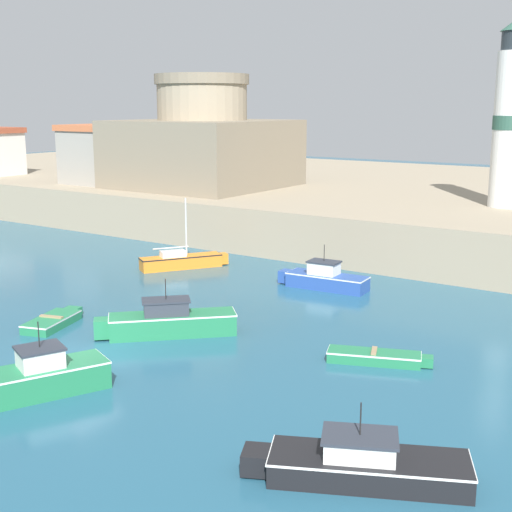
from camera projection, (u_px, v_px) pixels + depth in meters
The scene contains 12 objects.
ground_plane at pixel (79, 357), 28.11m from camera, with size 200.00×200.00×0.00m, color #235670.
quay_seawall at pixel (438, 204), 59.56m from camera, with size 120.00×40.00×3.12m, color gray.
dinghy_green_0 at pixel (53, 321), 32.04m from camera, with size 2.17×3.71×0.50m.
dinghy_green_1 at pixel (376, 357), 27.46m from camera, with size 4.03×2.26×0.52m.
motorboat_blue_2 at pixel (325, 278), 38.49m from camera, with size 5.11×1.80×2.41m.
sailboat_orange_3 at pixel (182, 261), 43.24m from camera, with size 3.69×5.07×4.28m.
motorboat_green_4 at pixel (42, 376), 24.45m from camera, with size 3.11×4.88×2.60m.
motorboat_black_6 at pixel (362, 463), 18.83m from camera, with size 6.03×3.83×2.20m.
motorboat_green_7 at pixel (169, 321), 30.69m from camera, with size 5.07×5.04×2.51m.
fortress at pixel (203, 145), 58.22m from camera, with size 12.38×12.38×9.00m.
lighthouse at pixel (511, 118), 45.92m from camera, with size 2.27×2.27×11.96m.
harbor_shed_near_wharf at pixel (107, 154), 60.36m from camera, with size 6.72×5.71×4.95m.
Camera 1 is at (20.82, -18.04, 9.80)m, focal length 50.00 mm.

